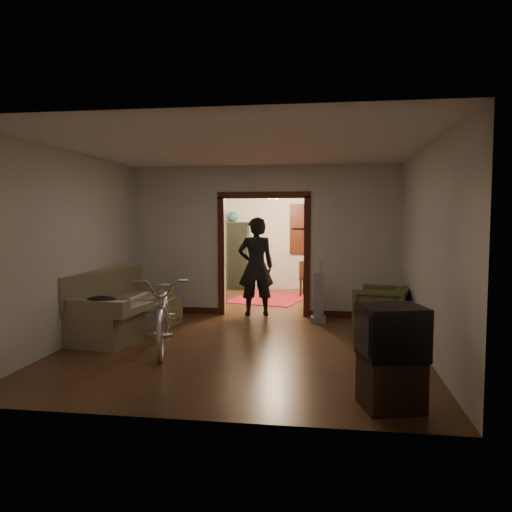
% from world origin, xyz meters
% --- Properties ---
extents(floor, '(5.00, 8.50, 0.01)m').
position_xyz_m(floor, '(0.00, 0.00, 0.00)').
color(floor, '#3A2212').
rests_on(floor, ground).
extents(ceiling, '(5.00, 8.50, 0.01)m').
position_xyz_m(ceiling, '(0.00, 0.00, 2.80)').
color(ceiling, white).
rests_on(ceiling, floor).
extents(wall_back, '(5.00, 0.02, 2.80)m').
position_xyz_m(wall_back, '(0.00, 4.25, 1.40)').
color(wall_back, beige).
rests_on(wall_back, floor).
extents(wall_left, '(0.02, 8.50, 2.80)m').
position_xyz_m(wall_left, '(-2.50, 0.00, 1.40)').
color(wall_left, beige).
rests_on(wall_left, floor).
extents(wall_right, '(0.02, 8.50, 2.80)m').
position_xyz_m(wall_right, '(2.50, 0.00, 1.40)').
color(wall_right, beige).
rests_on(wall_right, floor).
extents(partition_wall, '(5.00, 0.14, 2.80)m').
position_xyz_m(partition_wall, '(0.00, 0.75, 1.40)').
color(partition_wall, beige).
rests_on(partition_wall, floor).
extents(door_casing, '(1.74, 0.20, 2.32)m').
position_xyz_m(door_casing, '(0.00, 0.75, 1.10)').
color(door_casing, '#3A170D').
rests_on(door_casing, floor).
extents(far_window, '(0.98, 0.06, 1.28)m').
position_xyz_m(far_window, '(0.70, 4.21, 1.55)').
color(far_window, black).
rests_on(far_window, wall_back).
extents(chandelier, '(0.24, 0.24, 0.24)m').
position_xyz_m(chandelier, '(0.00, 2.50, 2.35)').
color(chandelier, '#FFE0A5').
rests_on(chandelier, ceiling).
extents(light_switch, '(0.08, 0.01, 0.12)m').
position_xyz_m(light_switch, '(1.05, 0.68, 1.25)').
color(light_switch, silver).
rests_on(light_switch, partition_wall).
extents(sofa, '(1.30, 2.31, 1.00)m').
position_xyz_m(sofa, '(-2.00, -1.07, 0.50)').
color(sofa, '#71694B').
rests_on(sofa, floor).
extents(rolled_paper, '(0.09, 0.75, 0.09)m').
position_xyz_m(rolled_paper, '(-1.90, -0.77, 0.53)').
color(rolled_paper, beige).
rests_on(rolled_paper, sofa).
extents(jacket, '(0.45, 0.34, 0.13)m').
position_xyz_m(jacket, '(-1.95, -1.98, 0.68)').
color(jacket, black).
rests_on(jacket, sofa).
extents(bicycle, '(1.22, 2.11, 1.05)m').
position_xyz_m(bicycle, '(-1.08, -1.86, 0.52)').
color(bicycle, silver).
rests_on(bicycle, floor).
extents(armchair, '(1.01, 0.99, 0.74)m').
position_xyz_m(armchair, '(2.06, -0.38, 0.37)').
color(armchair, brown).
rests_on(armchair, floor).
extents(tv_stand, '(0.65, 0.62, 0.49)m').
position_xyz_m(tv_stand, '(1.81, -3.69, 0.25)').
color(tv_stand, black).
rests_on(tv_stand, floor).
extents(crt_tv, '(0.70, 0.65, 0.50)m').
position_xyz_m(crt_tv, '(1.81, -3.69, 0.75)').
color(crt_tv, black).
rests_on(crt_tv, tv_stand).
extents(vacuum, '(0.30, 0.26, 0.87)m').
position_xyz_m(vacuum, '(1.04, 0.20, 0.44)').
color(vacuum, gray).
rests_on(vacuum, floor).
extents(person, '(0.77, 0.61, 1.85)m').
position_xyz_m(person, '(-0.15, 0.68, 0.92)').
color(person, black).
rests_on(person, floor).
extents(oriental_rug, '(1.94, 2.27, 0.01)m').
position_xyz_m(oriental_rug, '(-0.10, 2.68, 0.01)').
color(oriental_rug, maroon).
rests_on(oriental_rug, floor).
extents(locker, '(0.92, 0.59, 1.73)m').
position_xyz_m(locker, '(-1.24, 4.04, 0.87)').
color(locker, '#273821').
rests_on(locker, floor).
extents(globe, '(0.26, 0.26, 0.26)m').
position_xyz_m(globe, '(-1.24, 4.04, 1.94)').
color(globe, '#1E5972').
rests_on(globe, locker).
extents(desk, '(0.94, 0.57, 0.67)m').
position_xyz_m(desk, '(1.03, 3.53, 0.33)').
color(desk, black).
rests_on(desk, floor).
extents(desk_chair, '(0.47, 0.47, 0.83)m').
position_xyz_m(desk_chair, '(0.72, 3.14, 0.42)').
color(desk_chair, black).
rests_on(desk_chair, floor).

